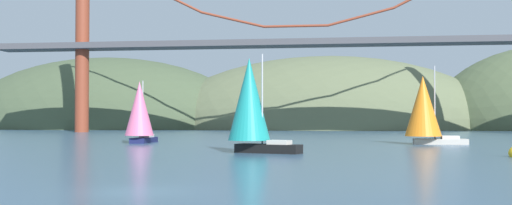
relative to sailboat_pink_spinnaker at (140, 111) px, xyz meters
name	(u,v)px	position (x,y,z in m)	size (l,w,h in m)	color
ground_plane	(137,192)	(14.99, -45.06, -3.78)	(360.00, 360.00, 0.00)	#385670
headland_left	(105,128)	(-40.01, 89.94, -3.78)	(82.27, 44.00, 38.72)	#425138
headland_center	(326,129)	(19.99, 89.94, -3.78)	(89.03, 44.00, 37.95)	#5B6647
suspension_bridge	(296,38)	(14.99, 49.94, 14.96)	(124.31, 6.00, 40.08)	brown
sailboat_pink_spinnaker	(140,111)	(0.00, 0.00, 0.00)	(3.42, 6.52, 7.45)	#191E4C
sailboat_orange_sail	(424,108)	(32.88, 1.47, 0.36)	(6.92, 4.12, 8.90)	#B7B2A8
sailboat_teal_sail	(251,103)	(15.68, -16.92, 0.57)	(7.08, 4.68, 8.52)	black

